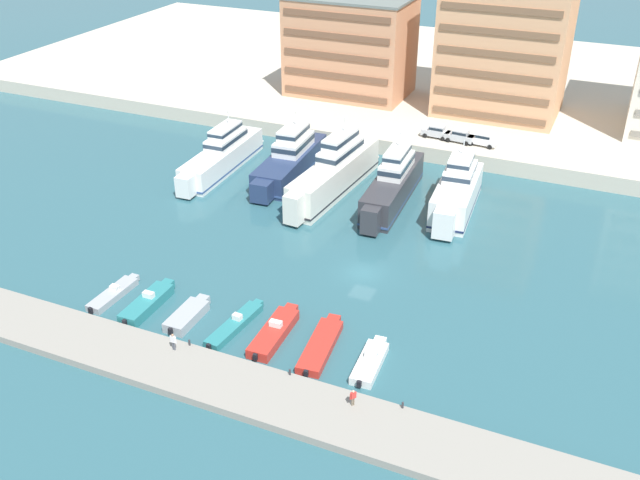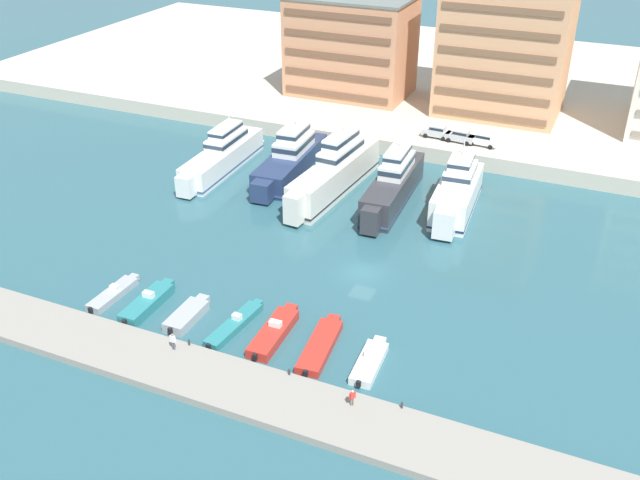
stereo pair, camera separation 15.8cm
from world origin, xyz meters
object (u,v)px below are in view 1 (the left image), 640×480
(motorboat_grey_far_left, at_px, (114,294))
(motorboat_white_mid_right, at_px, (370,362))
(yacht_charcoal_center_left, at_px, (393,184))
(yacht_white_far_left, at_px, (222,155))
(motorboat_teal_left, at_px, (148,303))
(car_silver_left, at_px, (460,136))
(car_white_mid_left, at_px, (483,139))
(pedestrian_mid_deck, at_px, (353,396))
(yacht_navy_left, at_px, (290,159))
(motorboat_red_center, at_px, (275,332))
(motorboat_teal_center_left, at_px, (235,324))
(motorboat_red_center_right, at_px, (321,345))
(yacht_white_center, at_px, (457,192))
(pedestrian_near_edge, at_px, (173,340))
(car_silver_far_left, at_px, (437,131))
(yacht_ivory_mid_left, at_px, (335,172))
(motorboat_grey_mid_left, at_px, (188,315))

(motorboat_grey_far_left, height_order, motorboat_white_mid_right, motorboat_white_mid_right)
(yacht_charcoal_center_left, bearing_deg, yacht_white_far_left, 179.99)
(yacht_white_far_left, height_order, motorboat_white_mid_right, yacht_white_far_left)
(motorboat_teal_left, distance_m, car_silver_left, 52.34)
(car_white_mid_left, distance_m, pedestrian_mid_deck, 54.50)
(car_silver_left, bearing_deg, yacht_charcoal_center_left, -102.85)
(motorboat_white_mid_right, xyz_separation_m, car_silver_left, (-4.54, 48.53, 2.77))
(motorboat_white_mid_right, bearing_deg, yacht_white_far_left, 136.70)
(yacht_navy_left, height_order, yacht_charcoal_center_left, yacht_charcoal_center_left)
(yacht_white_far_left, xyz_separation_m, motorboat_red_center, (23.56, -30.73, -1.62))
(motorboat_teal_center_left, xyz_separation_m, motorboat_red_center_right, (8.57, 0.34, 0.01))
(yacht_navy_left, xyz_separation_m, motorboat_white_mid_right, (23.87, -33.55, -1.78))
(yacht_charcoal_center_left, height_order, motorboat_red_center_right, yacht_charcoal_center_left)
(car_white_mid_left, bearing_deg, yacht_charcoal_center_left, -112.58)
(yacht_white_center, xyz_separation_m, pedestrian_near_edge, (-15.50, -37.46, -0.76))
(car_silver_far_left, relative_size, pedestrian_mid_deck, 2.72)
(yacht_white_center, xyz_separation_m, car_white_mid_left, (-0.58, 16.76, 0.71))
(motorboat_teal_center_left, relative_size, motorboat_red_center_right, 0.95)
(yacht_charcoal_center_left, height_order, motorboat_grey_far_left, yacht_charcoal_center_left)
(yacht_charcoal_center_left, height_order, motorboat_teal_center_left, yacht_charcoal_center_left)
(yacht_ivory_mid_left, distance_m, pedestrian_near_edge, 36.54)
(yacht_ivory_mid_left, distance_m, motorboat_teal_left, 32.04)
(motorboat_red_center, bearing_deg, motorboat_white_mid_right, -2.06)
(yacht_navy_left, xyz_separation_m, yacht_charcoal_center_left, (15.35, -2.48, 0.21))
(motorboat_teal_left, xyz_separation_m, motorboat_white_mid_right, (22.76, 0.47, -0.13))
(pedestrian_mid_deck, bearing_deg, yacht_navy_left, 121.91)
(motorboat_red_center, relative_size, car_silver_far_left, 2.01)
(motorboat_red_center, height_order, pedestrian_near_edge, pedestrian_near_edge)
(yacht_white_far_left, bearing_deg, pedestrian_near_edge, -65.45)
(motorboat_teal_left, height_order, car_white_mid_left, car_white_mid_left)
(yacht_navy_left, xyz_separation_m, car_white_mid_left, (22.61, 14.97, 0.99))
(motorboat_teal_left, bearing_deg, motorboat_grey_far_left, 177.83)
(yacht_white_far_left, xyz_separation_m, motorboat_red_center_right, (28.15, -30.67, -1.73))
(pedestrian_near_edge, bearing_deg, yacht_navy_left, 101.09)
(yacht_navy_left, xyz_separation_m, yacht_ivory_mid_left, (7.63, -2.73, 0.54))
(motorboat_teal_left, height_order, pedestrian_near_edge, pedestrian_near_edge)
(motorboat_grey_mid_left, xyz_separation_m, car_silver_far_left, (10.09, 49.54, 2.69))
(motorboat_red_center_right, relative_size, pedestrian_mid_deck, 5.71)
(car_silver_left, bearing_deg, yacht_navy_left, -142.24)
(car_white_mid_left, bearing_deg, motorboat_teal_left, -113.69)
(yacht_charcoal_center_left, bearing_deg, motorboat_red_center_right, -83.14)
(yacht_charcoal_center_left, height_order, motorboat_white_mid_right, yacht_charcoal_center_left)
(yacht_ivory_mid_left, xyz_separation_m, car_white_mid_left, (14.98, 17.70, 0.45))
(car_white_mid_left, bearing_deg, yacht_ivory_mid_left, -130.25)
(yacht_navy_left, distance_m, motorboat_teal_left, 34.08)
(car_white_mid_left, relative_size, pedestrian_mid_deck, 2.74)
(yacht_white_far_left, xyz_separation_m, yacht_ivory_mid_left, (16.74, -0.25, 0.61))
(motorboat_grey_mid_left, bearing_deg, motorboat_teal_center_left, 8.27)
(yacht_white_far_left, relative_size, pedestrian_mid_deck, 13.04)
(yacht_ivory_mid_left, height_order, car_silver_left, yacht_ivory_mid_left)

